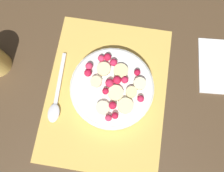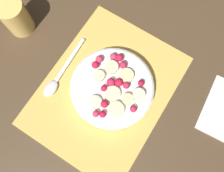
% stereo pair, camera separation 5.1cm
% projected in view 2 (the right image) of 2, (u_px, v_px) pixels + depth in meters
% --- Properties ---
extents(ground_plane, '(3.00, 3.00, 0.00)m').
position_uv_depth(ground_plane, '(106.00, 90.00, 0.55)').
color(ground_plane, '#4C3823').
extents(placemat, '(0.38, 0.29, 0.01)m').
position_uv_depth(placemat, '(106.00, 90.00, 0.55)').
color(placemat, '#E0B251').
rests_on(placemat, ground_plane).
extents(fruit_bowl, '(0.20, 0.20, 0.05)m').
position_uv_depth(fruit_bowl, '(112.00, 88.00, 0.52)').
color(fruit_bowl, silver).
rests_on(fruit_bowl, placemat).
extents(spoon, '(0.18, 0.03, 0.01)m').
position_uv_depth(spoon, '(57.00, 79.00, 0.55)').
color(spoon, silver).
rests_on(spoon, placemat).
extents(drinking_glass, '(0.07, 0.07, 0.09)m').
position_uv_depth(drinking_glass, '(16.00, 17.00, 0.55)').
color(drinking_glass, '#F4CC66').
rests_on(drinking_glass, ground_plane).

